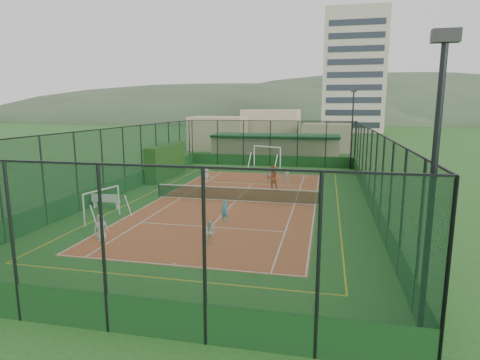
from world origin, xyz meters
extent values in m
plane|color=#1C531F|center=(0.00, 0.00, 0.00)|extent=(300.00, 300.00, 0.00)
cube|color=#C9542C|center=(0.00, 0.00, 0.01)|extent=(11.17, 23.97, 0.01)
cube|color=beige|center=(12.00, 82.00, 15.00)|extent=(15.00, 12.00, 30.00)
cube|color=black|center=(-8.30, 7.52, 1.53)|extent=(1.05, 7.00, 3.06)
imported|color=silver|center=(-4.63, -9.66, 0.68)|extent=(0.77, 0.73, 1.33)
imported|color=#4994CF|center=(0.53, -5.17, 0.66)|extent=(0.51, 0.36, 1.30)
imported|color=silver|center=(0.78, -8.98, 0.57)|extent=(0.58, 0.46, 1.13)
imported|color=silver|center=(-3.97, 5.92, 0.64)|extent=(0.92, 0.69, 1.26)
imported|color=white|center=(2.89, 7.06, 0.64)|extent=(0.77, 0.40, 1.27)
imported|color=silver|center=(1.30, 7.22, 0.59)|extent=(1.13, 0.78, 1.17)
imported|color=red|center=(1.94, 4.54, 0.94)|extent=(1.12, 1.04, 1.85)
sphere|color=#CCE033|center=(0.54, 2.03, 0.04)|extent=(0.07, 0.07, 0.07)
sphere|color=#CCE033|center=(-2.52, 1.63, 0.04)|extent=(0.07, 0.07, 0.07)
sphere|color=#CCE033|center=(-3.42, 1.00, 0.04)|extent=(0.07, 0.07, 0.07)
sphere|color=#CCE033|center=(1.56, 1.23, 0.04)|extent=(0.07, 0.07, 0.07)
sphere|color=#CCE033|center=(-2.77, 1.81, 0.04)|extent=(0.07, 0.07, 0.07)
sphere|color=#CCE033|center=(-1.14, 1.46, 0.04)|extent=(0.07, 0.07, 0.07)
sphere|color=#CCE033|center=(-0.62, 0.61, 0.04)|extent=(0.07, 0.07, 0.07)
camera|label=1|loc=(6.09, -26.75, 6.55)|focal=30.00mm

